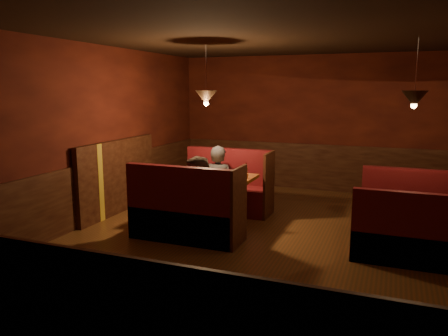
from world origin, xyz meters
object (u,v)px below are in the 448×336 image
at_px(second_bench_near, 408,241).
at_px(diner_a, 218,170).
at_px(diner_b, 199,187).
at_px(main_bench_near, 185,217).
at_px(second_table, 406,210).
at_px(second_bench_far, 406,211).
at_px(main_bench_far, 227,192).
at_px(main_table, 208,187).

bearing_deg(second_bench_near, diner_a, 158.66).
bearing_deg(diner_b, main_bench_near, -117.93).
bearing_deg(second_bench_near, main_bench_near, -175.63).
relative_size(diner_a, diner_b, 1.00).
bearing_deg(main_bench_near, second_table, 17.89).
bearing_deg(second_bench_far, second_table, -92.20).
distance_m(main_bench_far, main_bench_near, 1.70).
xyz_separation_m(main_table, main_bench_far, (0.02, 0.85, -0.26)).
relative_size(main_bench_near, second_bench_far, 1.22).
bearing_deg(main_bench_near, diner_b, 44.10).
height_order(second_bench_far, second_bench_near, same).
bearing_deg(diner_a, second_bench_near, 156.77).
relative_size(second_table, diner_a, 0.77).
relative_size(main_table, second_bench_near, 1.11).
bearing_deg(second_bench_near, main_bench_far, 153.77).
bearing_deg(second_bench_near, diner_b, -178.48).
height_order(second_bench_near, diner_b, diner_b).
bearing_deg(second_bench_near, main_table, 168.31).
height_order(main_bench_near, second_bench_near, main_bench_near).
distance_m(main_bench_far, second_bench_far, 2.99).
xyz_separation_m(main_bench_near, second_bench_far, (2.99, 1.68, -0.05)).
xyz_separation_m(second_table, diner_b, (-2.80, -0.80, 0.28)).
bearing_deg(diner_b, diner_a, 118.06).
height_order(main_bench_far, main_bench_near, same).
height_order(main_bench_far, diner_a, diner_a).
height_order(main_bench_near, second_table, main_bench_near).
bearing_deg(diner_a, diner_b, 98.19).
distance_m(second_table, second_bench_near, 0.76).
distance_m(second_table, diner_a, 3.08).
relative_size(main_table, main_bench_far, 0.91).
xyz_separation_m(main_table, diner_b, (0.18, -0.70, 0.17)).
height_order(second_table, diner_b, diner_b).
xyz_separation_m(main_bench_far, main_bench_near, (0.00, -1.70, 0.00)).
xyz_separation_m(second_bench_far, diner_b, (-2.83, -1.53, 0.48)).
relative_size(main_bench_far, second_bench_near, 1.22).
distance_m(main_bench_far, diner_b, 1.61).
xyz_separation_m(second_bench_far, diner_a, (-3.06, -0.26, 0.48)).
bearing_deg(main_bench_far, diner_b, -84.16).
height_order(main_table, second_table, main_table).
bearing_deg(second_bench_far, diner_b, -151.60).
xyz_separation_m(main_table, second_table, (2.98, 0.11, -0.11)).
bearing_deg(diner_a, main_bench_near, 90.82).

